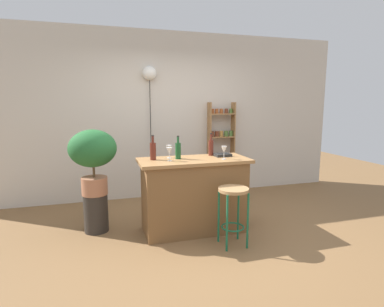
# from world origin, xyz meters

# --- Properties ---
(ground) EXTENTS (12.00, 12.00, 0.00)m
(ground) POSITION_xyz_m (0.00, 0.00, 0.00)
(ground) COLOR brown
(back_wall) EXTENTS (6.40, 0.10, 2.80)m
(back_wall) POSITION_xyz_m (0.00, 1.95, 1.40)
(back_wall) COLOR beige
(back_wall) RESTS_ON ground
(kitchen_counter) EXTENTS (1.37, 0.61, 0.93)m
(kitchen_counter) POSITION_xyz_m (0.00, 0.30, 0.47)
(kitchen_counter) COLOR brown
(kitchen_counter) RESTS_ON ground
(bar_stool) EXTENTS (0.35, 0.35, 0.68)m
(bar_stool) POSITION_xyz_m (0.30, -0.24, 0.51)
(bar_stool) COLOR #196642
(bar_stool) RESTS_ON ground
(spice_shelf) EXTENTS (0.47, 0.18, 1.63)m
(spice_shelf) POSITION_xyz_m (0.97, 1.79, 0.82)
(spice_shelf) COLOR #9E7042
(spice_shelf) RESTS_ON ground
(plant_stool) EXTENTS (0.30, 0.30, 0.49)m
(plant_stool) POSITION_xyz_m (-1.20, 0.62, 0.24)
(plant_stool) COLOR #2D2823
(plant_stool) RESTS_ON ground
(potted_plant) EXTENTS (0.58, 0.52, 0.82)m
(potted_plant) POSITION_xyz_m (-1.20, 0.62, 1.00)
(potted_plant) COLOR #A86B4C
(potted_plant) RESTS_ON plant_stool
(bottle_vinegar) EXTENTS (0.07, 0.07, 0.30)m
(bottle_vinegar) POSITION_xyz_m (0.29, 0.48, 1.04)
(bottle_vinegar) COLOR #5B2319
(bottle_vinegar) RESTS_ON kitchen_counter
(bottle_sauce_amber) EXTENTS (0.07, 0.07, 0.30)m
(bottle_sauce_amber) POSITION_xyz_m (-0.50, 0.38, 1.05)
(bottle_sauce_amber) COLOR #5B2319
(bottle_sauce_amber) RESTS_ON kitchen_counter
(bottle_olive_oil) EXTENTS (0.07, 0.07, 0.29)m
(bottle_olive_oil) POSITION_xyz_m (-0.19, 0.36, 1.04)
(bottle_olive_oil) COLOR #194C23
(bottle_olive_oil) RESTS_ON kitchen_counter
(wine_glass_left) EXTENTS (0.07, 0.07, 0.16)m
(wine_glass_left) POSITION_xyz_m (-0.28, 0.45, 1.05)
(wine_glass_left) COLOR silver
(wine_glass_left) RESTS_ON kitchen_counter
(wine_glass_center) EXTENTS (0.07, 0.07, 0.16)m
(wine_glass_center) POSITION_xyz_m (-0.32, 0.26, 1.05)
(wine_glass_center) COLOR silver
(wine_glass_center) RESTS_ON kitchen_counter
(wine_glass_right) EXTENTS (0.07, 0.07, 0.16)m
(wine_glass_right) POSITION_xyz_m (0.35, 0.18, 1.05)
(wine_glass_right) COLOR silver
(wine_glass_right) RESTS_ON kitchen_counter
(cookbook) EXTENTS (0.22, 0.16, 0.03)m
(cookbook) POSITION_xyz_m (0.42, 0.38, 0.95)
(cookbook) COLOR black
(cookbook) RESTS_ON kitchen_counter
(pendant_globe_light) EXTENTS (0.23, 0.23, 2.21)m
(pendant_globe_light) POSITION_xyz_m (-0.29, 1.84, 2.07)
(pendant_globe_light) COLOR black
(pendant_globe_light) RESTS_ON ground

